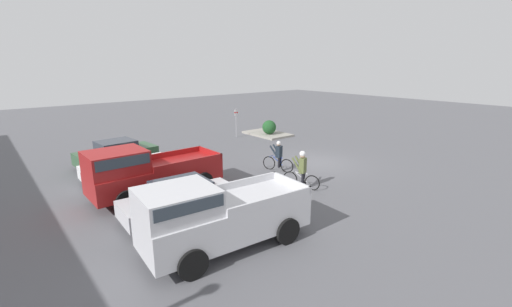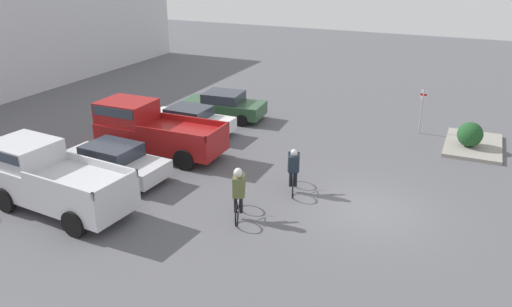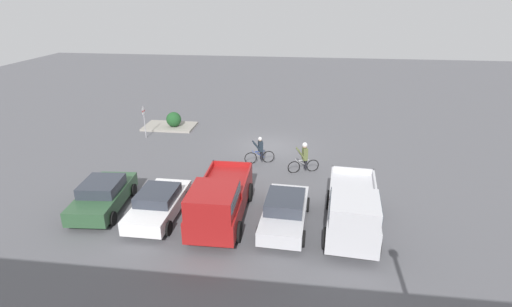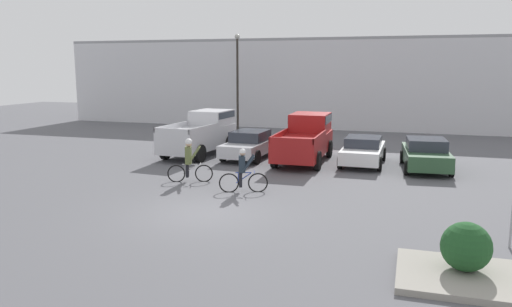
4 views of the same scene
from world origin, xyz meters
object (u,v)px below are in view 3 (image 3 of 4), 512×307
object	(u,v)px
sedan_0	(285,211)
sedan_2	(103,195)
cyclist_0	(260,150)
cyclist_1	(304,157)
fire_lane_sign	(144,119)
pickup_truck_1	(219,200)
pickup_truck_0	(353,209)
sedan_1	(159,203)
shrub	(174,119)

from	to	relation	value
sedan_0	sedan_2	world-z (taller)	sedan_2
cyclist_0	cyclist_1	size ratio (longest dim) A/B	0.97
sedan_2	fire_lane_sign	xyz separation A→B (m)	(1.87, -9.69, 0.65)
cyclist_0	pickup_truck_1	bearing A→B (deg)	82.49
pickup_truck_0	sedan_2	size ratio (longest dim) A/B	1.24
sedan_2	cyclist_0	size ratio (longest dim) A/B	2.53
cyclist_0	cyclist_1	distance (m)	2.76
pickup_truck_0	cyclist_1	world-z (taller)	pickup_truck_0
pickup_truck_0	fire_lane_sign	size ratio (longest dim) A/B	2.40
sedan_1	shrub	xyz separation A→B (m)	(3.38, -12.35, 0.02)
sedan_1	shrub	distance (m)	12.80
cyclist_0	shrub	xyz separation A→B (m)	(7.10, -5.66, -0.11)
shrub	pickup_truck_0	bearing A→B (deg)	132.97
sedan_2	sedan_1	bearing A→B (deg)	172.26
pickup_truck_0	fire_lane_sign	world-z (taller)	fire_lane_sign
sedan_0	shrub	bearing A→B (deg)	-53.93
pickup_truck_0	cyclist_0	world-z (taller)	pickup_truck_0
sedan_1	shrub	bearing A→B (deg)	-74.67
pickup_truck_0	sedan_0	bearing A→B (deg)	-5.83
sedan_1	cyclist_0	size ratio (longest dim) A/B	2.45
sedan_0	cyclist_0	bearing A→B (deg)	-74.24
sedan_2	cyclist_0	xyz separation A→B (m)	(-6.52, -6.31, 0.10)
sedan_0	fire_lane_sign	xyz separation A→B (m)	(10.27, -10.06, 0.65)
sedan_2	cyclist_0	bearing A→B (deg)	-135.94
sedan_1	sedan_2	bearing A→B (deg)	-7.74
cyclist_0	fire_lane_sign	size ratio (longest dim) A/B	0.77
sedan_0	cyclist_0	xyz separation A→B (m)	(1.88, -6.67, 0.09)
cyclist_1	shrub	size ratio (longest dim) A/B	1.63
sedan_1	pickup_truck_1	bearing A→B (deg)	175.45
sedan_0	sedan_1	bearing A→B (deg)	0.14
sedan_1	cyclist_1	xyz separation A→B (m)	(-6.31, -5.74, 0.25)
cyclist_1	cyclist_0	bearing A→B (deg)	-20.08
sedan_0	pickup_truck_1	distance (m)	2.84
shrub	pickup_truck_1	bearing A→B (deg)	116.22
pickup_truck_1	cyclist_1	xyz separation A→B (m)	(-3.50, -5.96, -0.23)
pickup_truck_0	sedan_0	world-z (taller)	pickup_truck_0
sedan_1	sedan_0	bearing A→B (deg)	-179.86
pickup_truck_1	cyclist_1	world-z (taller)	pickup_truck_1
sedan_1	fire_lane_sign	xyz separation A→B (m)	(4.67, -10.07, 0.68)
sedan_0	cyclist_1	xyz separation A→B (m)	(-0.71, -5.73, 0.21)
sedan_0	cyclist_0	distance (m)	6.93
fire_lane_sign	pickup_truck_0	bearing A→B (deg)	141.58
pickup_truck_0	cyclist_0	size ratio (longest dim) A/B	3.12
sedan_0	pickup_truck_0	bearing A→B (deg)	174.17
fire_lane_sign	shrub	xyz separation A→B (m)	(-1.28, -2.28, -0.66)
shrub	cyclist_0	bearing A→B (deg)	141.43
fire_lane_sign	shrub	world-z (taller)	fire_lane_sign
sedan_0	sedan_1	distance (m)	5.60
pickup_truck_1	cyclist_0	distance (m)	6.98
sedan_0	sedan_2	xyz separation A→B (m)	(8.40, -0.37, -0.00)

